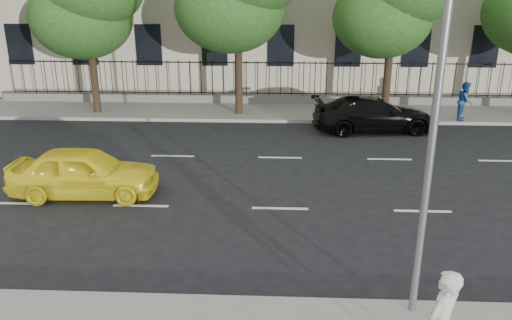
# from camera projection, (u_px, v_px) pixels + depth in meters

# --- Properties ---
(ground) EXTENTS (120.00, 120.00, 0.00)m
(ground) POSITION_uv_depth(u_px,v_px,m) (280.00, 253.00, 11.79)
(ground) COLOR black
(ground) RESTS_ON ground
(far_sidewalk) EXTENTS (60.00, 4.00, 0.15)m
(far_sidewalk) POSITION_uv_depth(u_px,v_px,m) (280.00, 111.00, 24.99)
(far_sidewalk) COLOR gray
(far_sidewalk) RESTS_ON ground
(lane_markings) EXTENTS (49.60, 4.62, 0.01)m
(lane_markings) POSITION_uv_depth(u_px,v_px,m) (280.00, 180.00, 16.28)
(lane_markings) COLOR silver
(lane_markings) RESTS_ON ground
(iron_fence) EXTENTS (30.00, 0.50, 2.20)m
(iron_fence) POSITION_uv_depth(u_px,v_px,m) (280.00, 93.00, 26.41)
(iron_fence) COLOR slate
(iron_fence) RESTS_ON far_sidewalk
(street_light) EXTENTS (0.25, 3.32, 8.05)m
(street_light) POSITION_uv_depth(u_px,v_px,m) (434.00, 37.00, 8.33)
(street_light) COLOR slate
(street_light) RESTS_ON near_sidewalk
(yellow_taxi) EXTENTS (4.40, 1.89, 1.48)m
(yellow_taxi) POSITION_uv_depth(u_px,v_px,m) (84.00, 172.00, 14.84)
(yellow_taxi) COLOR yellow
(yellow_taxi) RESTS_ON ground
(black_sedan) EXTENTS (5.40, 2.65, 1.51)m
(black_sedan) POSITION_uv_depth(u_px,v_px,m) (373.00, 114.00, 21.60)
(black_sedan) COLOR black
(black_sedan) RESTS_ON ground
(pedestrian_far) EXTENTS (0.96, 1.05, 1.76)m
(pedestrian_far) POSITION_uv_depth(u_px,v_px,m) (465.00, 101.00, 22.80)
(pedestrian_far) COLOR navy
(pedestrian_far) RESTS_ON far_sidewalk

